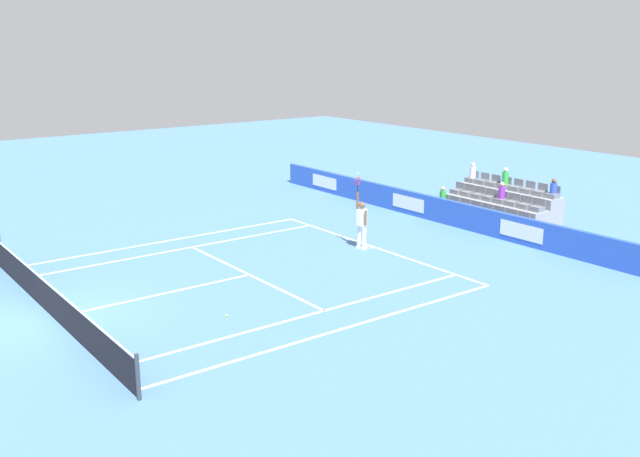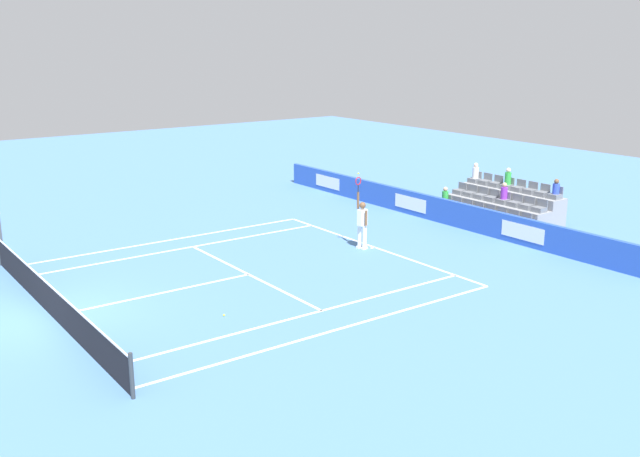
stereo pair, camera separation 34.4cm
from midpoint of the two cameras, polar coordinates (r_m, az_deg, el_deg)
name	(u,v)px [view 2 (the right image)]	position (r m, az deg, el deg)	size (l,w,h in m)	color
ground_plane	(52,316)	(21.69, -20.02, -6.57)	(80.00, 80.00, 0.00)	#4C7AB2
line_baseline	(375,247)	(27.11, 4.73, -1.50)	(10.97, 0.10, 0.01)	white
line_service	(249,274)	(24.04, -5.27, -3.64)	(8.23, 0.10, 0.01)	white
line_centre_service	(159,294)	(22.67, -12.25, -5.06)	(0.10, 6.40, 0.01)	white
line_singles_sideline_left	(182,249)	(27.32, -10.54, -1.58)	(0.10, 11.89, 0.01)	white
line_singles_sideline_right	(309,314)	(20.55, -0.42, -6.80)	(0.10, 11.89, 0.01)	white
line_doubles_sideline_left	(166,241)	(28.52, -11.74, -0.95)	(0.10, 11.89, 0.01)	white
line_doubles_sideline_right	(338,329)	(19.54, 1.95, -7.98)	(0.10, 11.89, 0.01)	white
line_centre_mark	(373,248)	(27.05, 4.57, -1.53)	(0.10, 0.20, 0.01)	white
sponsor_barrier	(464,216)	(30.22, 11.63, 0.96)	(24.68, 0.22, 1.05)	blue
tennis_net	(51,300)	(21.52, -20.14, -5.34)	(11.97, 0.10, 1.07)	#33383D
tennis_player	(362,223)	(26.68, 3.72, 0.45)	(0.53, 0.40, 2.85)	white
stadium_stand	(501,208)	(31.94, 14.44, 1.57)	(4.96, 2.85, 2.19)	gray
loose_tennis_ball	(224,315)	(20.55, -7.14, -6.83)	(0.07, 0.07, 0.07)	#D1E533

